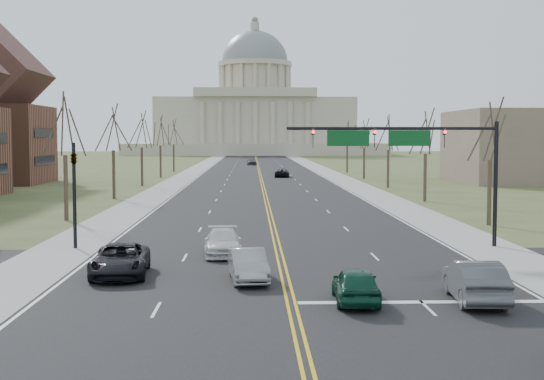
{
  "coord_description": "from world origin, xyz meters",
  "views": [
    {
      "loc": [
        -1.52,
        -29.38,
        6.33
      ],
      "look_at": [
        -0.21,
        17.77,
        3.0
      ],
      "focal_mm": 50.0,
      "sensor_mm": 36.0,
      "label": 1
    }
  ],
  "objects": [
    {
      "name": "car_far_nb",
      "position": [
        3.34,
        88.74,
        0.67
      ],
      "size": [
        2.52,
        4.89,
        1.32
      ],
      "primitive_type": "imported",
      "rotation": [
        0.0,
        0.0,
        3.07
      ],
      "color": "black",
      "rests_on": "road"
    },
    {
      "name": "cross_road",
      "position": [
        0.0,
        6.0,
        0.01
      ],
      "size": [
        120.0,
        14.0,
        0.01
      ],
      "primitive_type": "cube",
      "color": "black",
      "rests_on": "ground"
    },
    {
      "name": "edge_line_right",
      "position": [
        9.8,
        110.0,
        0.01
      ],
      "size": [
        0.15,
        380.0,
        0.01
      ],
      "primitive_type": "cube",
      "color": "silver",
      "rests_on": "road"
    },
    {
      "name": "car_sb_outer_lead",
      "position": [
        -7.45,
        4.76,
        0.75
      ],
      "size": [
        2.78,
        5.43,
        1.47
      ],
      "primitive_type": "imported",
      "rotation": [
        0.0,
        0.0,
        0.07
      ],
      "color": "black",
      "rests_on": "road"
    },
    {
      "name": "car_sb_inner_lead",
      "position": [
        -1.65,
        3.42,
        0.71
      ],
      "size": [
        1.92,
        4.38,
        1.4
      ],
      "primitive_type": "imported",
      "rotation": [
        0.0,
        0.0,
        0.11
      ],
      "color": "gray",
      "rests_on": "road"
    },
    {
      "name": "road",
      "position": [
        0.0,
        110.0,
        0.01
      ],
      "size": [
        20.0,
        380.0,
        0.01
      ],
      "primitive_type": "cube",
      "color": "black",
      "rests_on": "ground"
    },
    {
      "name": "edge_line_left",
      "position": [
        -9.8,
        110.0,
        0.01
      ],
      "size": [
        0.15,
        380.0,
        0.01
      ],
      "primitive_type": "cube",
      "color": "silver",
      "rests_on": "road"
    },
    {
      "name": "stop_bar",
      "position": [
        5.0,
        -1.0,
        0.01
      ],
      "size": [
        9.5,
        0.5,
        0.01
      ],
      "primitive_type": "cube",
      "color": "silver",
      "rests_on": "road"
    },
    {
      "name": "tree_l_4",
      "position": [
        -15.5,
        108.0,
        6.94
      ],
      "size": [
        3.96,
        3.96,
        9.0
      ],
      "color": "#3B2B23",
      "rests_on": "ground"
    },
    {
      "name": "tree_r_3",
      "position": [
        15.5,
        84.0,
        6.55
      ],
      "size": [
        3.74,
        3.74,
        8.5
      ],
      "color": "#3B2B23",
      "rests_on": "ground"
    },
    {
      "name": "signal_mast",
      "position": [
        7.45,
        13.5,
        5.76
      ],
      "size": [
        12.12,
        0.44,
        7.2
      ],
      "color": "black",
      "rests_on": "ground"
    },
    {
      "name": "tree_l_1",
      "position": [
        -15.5,
        48.0,
        6.94
      ],
      "size": [
        3.96,
        3.96,
        9.0
      ],
      "color": "#3B2B23",
      "rests_on": "ground"
    },
    {
      "name": "ground",
      "position": [
        0.0,
        0.0,
        0.0
      ],
      "size": [
        600.0,
        600.0,
        0.0
      ],
      "primitive_type": "plane",
      "color": "#424C26",
      "rests_on": "ground"
    },
    {
      "name": "car_nb_inner_lead",
      "position": [
        2.47,
        -1.04,
        0.71
      ],
      "size": [
        1.77,
        4.13,
        1.39
      ],
      "primitive_type": "imported",
      "rotation": [
        0.0,
        0.0,
        3.11
      ],
      "color": "#0E402C",
      "rests_on": "road"
    },
    {
      "name": "tree_l_0",
      "position": [
        -15.5,
        28.0,
        6.94
      ],
      "size": [
        3.96,
        3.96,
        9.0
      ],
      "color": "#3B2B23",
      "rests_on": "ground"
    },
    {
      "name": "capitol",
      "position": [
        0.0,
        249.91,
        14.2
      ],
      "size": [
        90.0,
        60.0,
        50.0
      ],
      "color": "#BCB39C",
      "rests_on": "ground"
    },
    {
      "name": "car_sb_inner_second",
      "position": [
        -3.02,
        10.71,
        0.7
      ],
      "size": [
        2.14,
        4.83,
        1.38
      ],
      "primitive_type": "imported",
      "rotation": [
        0.0,
        0.0,
        0.04
      ],
      "color": "silver",
      "rests_on": "road"
    },
    {
      "name": "sidewalk_left",
      "position": [
        -12.0,
        110.0,
        0.01
      ],
      "size": [
        4.0,
        380.0,
        0.03
      ],
      "primitive_type": "cube",
      "color": "gray",
      "rests_on": "ground"
    },
    {
      "name": "tree_r_1",
      "position": [
        15.5,
        44.0,
        6.55
      ],
      "size": [
        3.74,
        3.74,
        8.5
      ],
      "color": "#3B2B23",
      "rests_on": "ground"
    },
    {
      "name": "tree_r_0",
      "position": [
        15.5,
        24.0,
        6.55
      ],
      "size": [
        3.74,
        3.74,
        8.5
      ],
      "color": "#3B2B23",
      "rests_on": "ground"
    },
    {
      "name": "car_nb_outer_lead",
      "position": [
        7.05,
        -0.98,
        0.82
      ],
      "size": [
        2.02,
        4.99,
        1.61
      ],
      "primitive_type": "imported",
      "rotation": [
        0.0,
        0.0,
        3.08
      ],
      "color": "#4D5054",
      "rests_on": "road"
    },
    {
      "name": "tree_l_2",
      "position": [
        -15.5,
        68.0,
        6.94
      ],
      "size": [
        3.96,
        3.96,
        9.0
      ],
      "color": "#3B2B23",
      "rests_on": "ground"
    },
    {
      "name": "tree_r_2",
      "position": [
        15.5,
        64.0,
        6.55
      ],
      "size": [
        3.74,
        3.74,
        8.5
      ],
      "color": "#3B2B23",
      "rests_on": "ground"
    },
    {
      "name": "signal_left",
      "position": [
        -11.5,
        13.5,
        3.71
      ],
      "size": [
        0.32,
        0.36,
        6.0
      ],
      "color": "black",
      "rests_on": "ground"
    },
    {
      "name": "car_far_sb",
      "position": [
        -1.39,
        139.93,
        0.82
      ],
      "size": [
        2.43,
        4.92,
        1.61
      ],
      "primitive_type": "imported",
      "rotation": [
        0.0,
        0.0,
        0.11
      ],
      "color": "#54575D",
      "rests_on": "road"
    },
    {
      "name": "tree_l_3",
      "position": [
        -15.5,
        88.0,
        6.94
      ],
      "size": [
        3.96,
        3.96,
        9.0
      ],
      "color": "#3B2B23",
      "rests_on": "ground"
    },
    {
      "name": "tree_r_4",
      "position": [
        15.5,
        104.0,
        6.55
      ],
      "size": [
        3.74,
        3.74,
        8.5
      ],
      "color": "#3B2B23",
      "rests_on": "ground"
    },
    {
      "name": "center_line",
      "position": [
        0.0,
        110.0,
        0.01
      ],
      "size": [
        0.42,
        380.0,
        0.01
      ],
      "primitive_type": "cube",
      "color": "gold",
      "rests_on": "road"
    },
    {
      "name": "sidewalk_right",
      "position": [
        12.0,
        110.0,
        0.01
      ],
      "size": [
        4.0,
        380.0,
        0.03
      ],
      "primitive_type": "cube",
      "color": "gray",
      "rests_on": "ground"
    }
  ]
}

